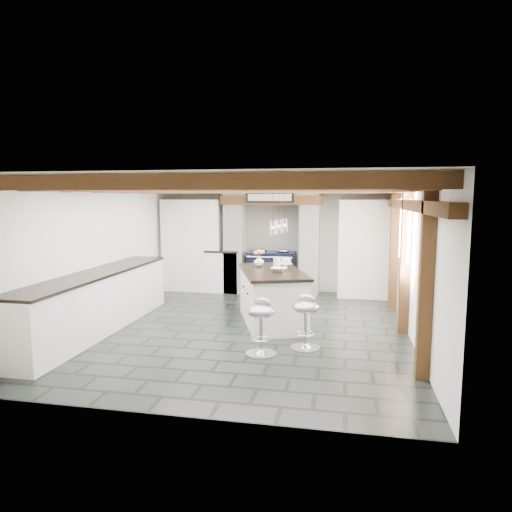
% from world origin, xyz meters
% --- Properties ---
extents(ground, '(6.00, 6.00, 0.00)m').
position_xyz_m(ground, '(0.00, 0.00, 0.00)').
color(ground, black).
rests_on(ground, ground).
extents(room_shell, '(6.00, 6.03, 6.00)m').
position_xyz_m(room_shell, '(-0.61, 1.42, 1.07)').
color(room_shell, white).
rests_on(room_shell, ground).
extents(range_cooker, '(1.00, 0.63, 0.99)m').
position_xyz_m(range_cooker, '(0.00, 2.68, 0.47)').
color(range_cooker, black).
rests_on(range_cooker, ground).
extents(kitchen_island, '(1.46, 1.98, 1.17)m').
position_xyz_m(kitchen_island, '(0.37, 0.36, 0.45)').
color(kitchen_island, white).
rests_on(kitchen_island, ground).
extents(bar_stool_near, '(0.47, 0.47, 0.75)m').
position_xyz_m(bar_stool_near, '(1.03, -0.83, 0.46)').
color(bar_stool_near, silver).
rests_on(bar_stool_near, ground).
extents(bar_stool_far, '(0.47, 0.47, 0.75)m').
position_xyz_m(bar_stool_far, '(0.48, -1.18, 0.47)').
color(bar_stool_far, silver).
rests_on(bar_stool_far, ground).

